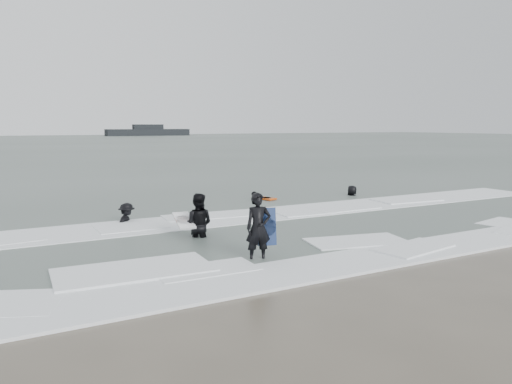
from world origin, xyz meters
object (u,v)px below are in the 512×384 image
surfer_wading (198,238)px  surfer_right_far (352,196)px  surfer_centre (258,261)px  vessel_horizon (148,132)px  surfer_breaker (127,224)px  surfer_right_near (255,201)px

surfer_wading → surfer_right_far: bearing=-120.4°
surfer_centre → vessel_horizon: vessel_horizon is taller
surfer_breaker → surfer_centre: bearing=-121.1°
surfer_centre → surfer_wading: (-0.36, 3.19, 0.00)m
surfer_centre → surfer_wading: size_ratio=0.92×
vessel_horizon → surfer_right_far: bearing=-102.1°
surfer_wading → surfer_breaker: bearing=-33.2°
surfer_wading → surfer_centre: bearing=130.2°
surfer_wading → vessel_horizon: (38.28, 137.59, 1.29)m
surfer_breaker → surfer_right_near: bearing=-25.3°
surfer_centre → surfer_breaker: bearing=118.7°
surfer_breaker → surfer_wading: bearing=-113.2°
vessel_horizon → surfer_breaker: bearing=-106.4°
surfer_right_near → vessel_horizon: bearing=-144.0°
surfer_breaker → vessel_horizon: 140.09m
surfer_wading → vessel_horizon: vessel_horizon is taller
surfer_breaker → vessel_horizon: bearing=27.4°
surfer_breaker → surfer_right_far: (11.15, 1.50, 0.00)m
surfer_right_near → surfer_right_far: (4.82, -0.92, 0.00)m
surfer_centre → surfer_wading: surfer_wading is taller
surfer_centre → surfer_right_near: size_ratio=1.10×
surfer_right_far → vessel_horizon: vessel_horizon is taller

